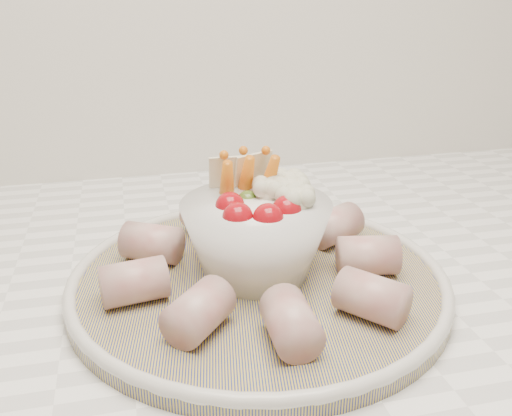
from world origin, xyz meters
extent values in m
cube|color=white|center=(0.00, 1.45, 0.90)|extent=(2.04, 0.62, 0.04)
cylinder|color=navy|center=(0.06, 1.38, 0.93)|extent=(0.41, 0.41, 0.01)
torus|color=silver|center=(0.06, 1.38, 0.94)|extent=(0.36, 0.36, 0.01)
sphere|color=#A00A12|center=(0.04, 1.36, 1.01)|extent=(0.03, 0.03, 0.03)
sphere|color=#A00A12|center=(0.07, 1.35, 1.01)|extent=(0.03, 0.03, 0.03)
sphere|color=#A00A12|center=(0.09, 1.37, 1.01)|extent=(0.03, 0.03, 0.03)
sphere|color=#A00A12|center=(0.04, 1.39, 1.01)|extent=(0.03, 0.03, 0.03)
sphere|color=#456120|center=(0.06, 1.41, 1.00)|extent=(0.02, 0.02, 0.02)
cone|color=orange|center=(0.04, 1.42, 1.02)|extent=(0.02, 0.04, 0.06)
cone|color=orange|center=(0.06, 1.43, 1.02)|extent=(0.02, 0.04, 0.06)
cone|color=orange|center=(0.08, 1.42, 1.02)|extent=(0.03, 0.04, 0.06)
sphere|color=beige|center=(0.10, 1.40, 1.01)|extent=(0.03, 0.03, 0.03)
sphere|color=beige|center=(0.10, 1.38, 1.01)|extent=(0.03, 0.03, 0.03)
sphere|color=beige|center=(0.10, 1.42, 1.01)|extent=(0.03, 0.03, 0.03)
sphere|color=beige|center=(0.08, 1.40, 1.01)|extent=(0.03, 0.03, 0.03)
cube|color=beige|center=(0.05, 1.43, 1.02)|extent=(0.04, 0.01, 0.05)
cube|color=beige|center=(0.07, 1.44, 1.02)|extent=(0.04, 0.03, 0.05)
cylinder|color=#AA514E|center=(0.17, 1.36, 0.95)|extent=(0.06, 0.05, 0.04)
cylinder|color=#AA514E|center=(0.16, 1.44, 0.95)|extent=(0.07, 0.06, 0.04)
cylinder|color=#AA514E|center=(0.11, 1.49, 0.95)|extent=(0.06, 0.07, 0.04)
cylinder|color=#AA514E|center=(0.03, 1.48, 0.95)|extent=(0.05, 0.07, 0.04)
cylinder|color=#AA514E|center=(-0.03, 1.44, 0.95)|extent=(0.07, 0.06, 0.04)
cylinder|color=#AA514E|center=(-0.05, 1.36, 0.95)|extent=(0.06, 0.05, 0.04)
cylinder|color=#AA514E|center=(0.00, 1.30, 0.95)|extent=(0.07, 0.07, 0.04)
cylinder|color=#AA514E|center=(0.06, 1.27, 0.95)|extent=(0.04, 0.06, 0.04)
cylinder|color=#AA514E|center=(0.14, 1.29, 0.95)|extent=(0.06, 0.07, 0.04)
camera|label=1|loc=(-0.05, 0.92, 1.20)|focal=40.00mm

